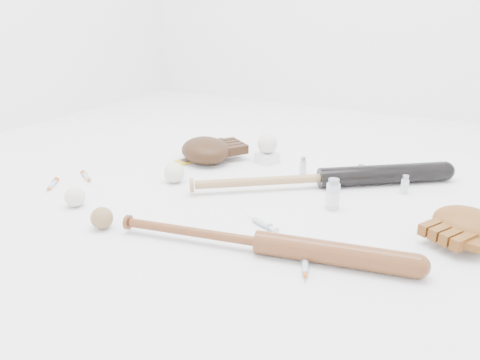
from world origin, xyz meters
The scene contains 21 objects.
bat_dark centered at (0.20, 0.21, 0.04)m, with size 1.01×0.07×0.07m, color black, non-canonical shape.
bat_wood centered at (0.21, -0.32, 0.03)m, with size 0.85×0.06×0.06m, color brown, non-canonical shape.
glove_dark centered at (-0.33, 0.25, 0.05)m, with size 0.28×0.28×0.10m, color #321D0E, non-canonical shape.
glove_tan centered at (0.70, 0.04, 0.04)m, with size 0.25×0.25×0.09m, color brown, non-canonical shape.
trading_card centered at (-0.39, 0.21, 0.00)m, with size 0.07×0.10×0.01m, color gold.
pedestal centered at (-0.09, 0.36, 0.02)m, with size 0.08×0.08×0.04m, color white.
baseball_on_pedestal centered at (-0.09, 0.36, 0.08)m, with size 0.08×0.08×0.08m, color silver.
baseball_left centered at (-0.30, -0.01, 0.04)m, with size 0.08×0.08×0.08m, color silver.
baseball_upper centered at (-0.14, 0.45, 0.04)m, with size 0.07×0.07×0.07m, color silver.
baseball_mid centered at (-0.46, -0.35, 0.03)m, with size 0.07×0.07×0.07m, color silver.
baseball_aged centered at (-0.26, -0.42, 0.03)m, with size 0.07×0.07×0.07m, color olive.
syringe_0 centered at (-0.66, -0.27, 0.01)m, with size 0.13×0.02×0.02m, color #ADBCC6, non-canonical shape.
syringe_1 centered at (0.15, -0.18, 0.01)m, with size 0.15×0.03×0.02m, color #ADBCC6, non-canonical shape.
syringe_2 centered at (0.40, 0.38, 0.01)m, with size 0.16×0.03×0.02m, color #ADBCC6, non-canonical shape.
syringe_3 centered at (0.36, -0.34, 0.01)m, with size 0.16×0.03×0.02m, color #ADBCC6, non-canonical shape.
syringe_4 centered at (0.38, 0.45, 0.01)m, with size 0.14×0.02×0.02m, color #ADBCC6, non-canonical shape.
syringe_5 centered at (-0.61, -0.15, 0.01)m, with size 0.14×0.02×0.02m, color #ADBCC6, non-canonical shape.
vial_0 centered at (0.09, 0.31, 0.03)m, with size 0.03×0.03×0.07m, color silver.
vial_1 centered at (0.48, 0.29, 0.03)m, with size 0.03×0.03×0.07m, color silver.
vial_2 centered at (0.31, 0.32, 0.04)m, with size 0.03×0.03×0.07m, color silver.
vial_3 centered at (0.30, 0.04, 0.05)m, with size 0.04×0.04×0.10m, color silver.
Camera 1 is at (0.71, -1.32, 0.64)m, focal length 35.00 mm.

